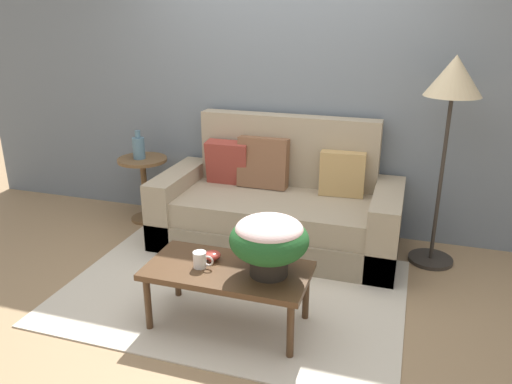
{
  "coord_description": "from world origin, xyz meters",
  "views": [
    {
      "loc": [
        1.13,
        -3.05,
        1.93
      ],
      "look_at": [
        0.11,
        0.15,
        0.7
      ],
      "focal_mm": 35.37,
      "sensor_mm": 36.0,
      "label": 1
    }
  ],
  "objects_px": {
    "coffee_table": "(228,274)",
    "floor_lamp": "(452,92)",
    "potted_plant": "(269,239)",
    "coffee_mug": "(200,260)",
    "table_vase": "(139,147)",
    "side_table": "(144,178)",
    "couch": "(278,208)",
    "snack_bowl": "(212,255)"
  },
  "relations": [
    {
      "from": "coffee_mug",
      "to": "snack_bowl",
      "type": "relative_size",
      "value": 1.17
    },
    {
      "from": "coffee_table",
      "to": "table_vase",
      "type": "bearing_deg",
      "value": 135.53
    },
    {
      "from": "potted_plant",
      "to": "coffee_mug",
      "type": "xyz_separation_m",
      "value": [
        -0.43,
        -0.05,
        -0.18
      ]
    },
    {
      "from": "coffee_table",
      "to": "potted_plant",
      "type": "xyz_separation_m",
      "value": [
        0.27,
        0.01,
        0.28
      ]
    },
    {
      "from": "couch",
      "to": "table_vase",
      "type": "relative_size",
      "value": 7.69
    },
    {
      "from": "coffee_table",
      "to": "potted_plant",
      "type": "bearing_deg",
      "value": 1.31
    },
    {
      "from": "couch",
      "to": "floor_lamp",
      "type": "relative_size",
      "value": 1.25
    },
    {
      "from": "couch",
      "to": "coffee_table",
      "type": "bearing_deg",
      "value": -88.97
    },
    {
      "from": "coffee_mug",
      "to": "potted_plant",
      "type": "bearing_deg",
      "value": 6.07
    },
    {
      "from": "potted_plant",
      "to": "coffee_mug",
      "type": "relative_size",
      "value": 3.65
    },
    {
      "from": "coffee_mug",
      "to": "floor_lamp",
      "type": "bearing_deg",
      "value": 43.63
    },
    {
      "from": "couch",
      "to": "snack_bowl",
      "type": "height_order",
      "value": "couch"
    },
    {
      "from": "coffee_mug",
      "to": "snack_bowl",
      "type": "xyz_separation_m",
      "value": [
        0.03,
        0.11,
        -0.02
      ]
    },
    {
      "from": "floor_lamp",
      "to": "snack_bowl",
      "type": "relative_size",
      "value": 14.53
    },
    {
      "from": "coffee_table",
      "to": "floor_lamp",
      "type": "relative_size",
      "value": 0.63
    },
    {
      "from": "floor_lamp",
      "to": "snack_bowl",
      "type": "distance_m",
      "value": 2.08
    },
    {
      "from": "side_table",
      "to": "coffee_table",
      "type": "bearing_deg",
      "value": -45.16
    },
    {
      "from": "coffee_table",
      "to": "table_vase",
      "type": "relative_size",
      "value": 3.89
    },
    {
      "from": "coffee_table",
      "to": "floor_lamp",
      "type": "height_order",
      "value": "floor_lamp"
    },
    {
      "from": "coffee_mug",
      "to": "snack_bowl",
      "type": "bearing_deg",
      "value": 73.08
    },
    {
      "from": "floor_lamp",
      "to": "coffee_table",
      "type": "bearing_deg",
      "value": -133.68
    },
    {
      "from": "side_table",
      "to": "potted_plant",
      "type": "distance_m",
      "value": 2.15
    },
    {
      "from": "side_table",
      "to": "couch",
      "type": "bearing_deg",
      "value": -4.68
    },
    {
      "from": "snack_bowl",
      "to": "table_vase",
      "type": "xyz_separation_m",
      "value": [
        -1.26,
        1.3,
        0.28
      ]
    },
    {
      "from": "side_table",
      "to": "coffee_mug",
      "type": "bearing_deg",
      "value": -49.63
    },
    {
      "from": "potted_plant",
      "to": "coffee_mug",
      "type": "distance_m",
      "value": 0.47
    },
    {
      "from": "snack_bowl",
      "to": "floor_lamp",
      "type": "bearing_deg",
      "value": 41.91
    },
    {
      "from": "floor_lamp",
      "to": "potted_plant",
      "type": "xyz_separation_m",
      "value": [
        -0.99,
        -1.31,
        -0.72
      ]
    },
    {
      "from": "side_table",
      "to": "snack_bowl",
      "type": "relative_size",
      "value": 5.52
    },
    {
      "from": "floor_lamp",
      "to": "potted_plant",
      "type": "distance_m",
      "value": 1.79
    },
    {
      "from": "snack_bowl",
      "to": "table_vase",
      "type": "distance_m",
      "value": 1.83
    },
    {
      "from": "floor_lamp",
      "to": "couch",
      "type": "bearing_deg",
      "value": -178.04
    },
    {
      "from": "couch",
      "to": "table_vase",
      "type": "height_order",
      "value": "couch"
    },
    {
      "from": "coffee_mug",
      "to": "table_vase",
      "type": "distance_m",
      "value": 1.88
    },
    {
      "from": "table_vase",
      "to": "coffee_table",
      "type": "bearing_deg",
      "value": -44.47
    },
    {
      "from": "coffee_table",
      "to": "side_table",
      "type": "height_order",
      "value": "side_table"
    },
    {
      "from": "snack_bowl",
      "to": "table_vase",
      "type": "height_order",
      "value": "table_vase"
    },
    {
      "from": "snack_bowl",
      "to": "side_table",
      "type": "bearing_deg",
      "value": 133.42
    },
    {
      "from": "couch",
      "to": "coffee_table",
      "type": "relative_size",
      "value": 1.98
    },
    {
      "from": "potted_plant",
      "to": "couch",
      "type": "bearing_deg",
      "value": 102.9
    },
    {
      "from": "couch",
      "to": "snack_bowl",
      "type": "xyz_separation_m",
      "value": [
        -0.11,
        -1.2,
        0.12
      ]
    },
    {
      "from": "side_table",
      "to": "table_vase",
      "type": "relative_size",
      "value": 2.34
    }
  ]
}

